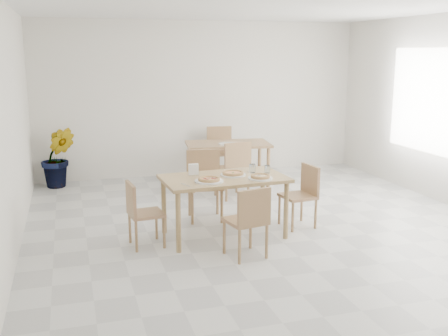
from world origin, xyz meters
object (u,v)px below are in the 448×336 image
object	(u,v)px
chair_west	(140,210)
tumbler_a	(252,168)
chair_south	(249,217)
plate_empty	(228,144)
chair_back_n	(220,148)
plate_margherita	(233,175)
pizza_mushroom	(260,176)
second_table	(228,148)
plate_mushroom	(260,178)
plate_pepperoni	(209,181)
pizza_pepperoni	(209,179)
chair_east	(303,191)
potted_plant	(58,157)
chair_north	(204,179)
tumbler_b	(267,169)
pizza_margherita	(233,173)
chair_back_s	(234,165)
napkin_holder	(194,170)
main_table	(224,184)

from	to	relation	value
chair_west	tumbler_a	xyz separation A→B (m)	(1.45, 0.22, 0.35)
chair_south	plate_empty	xyz separation A→B (m)	(0.68, 2.99, 0.29)
chair_south	chair_west	world-z (taller)	chair_south
chair_back_n	plate_margherita	bearing A→B (deg)	-98.16
pizza_mushroom	second_table	xyz separation A→B (m)	(0.39, 2.57, -0.12)
plate_mushroom	plate_pepperoni	xyz separation A→B (m)	(-0.62, 0.04, 0.00)
plate_margherita	chair_back_n	xyz separation A→B (m)	(0.71, 3.00, -0.23)
chair_south	tumbler_a	world-z (taller)	tumbler_a
pizza_pepperoni	plate_empty	world-z (taller)	pizza_pepperoni
plate_mushroom	plate_empty	size ratio (longest dim) A/B	0.96
chair_east	potted_plant	bearing A→B (deg)	-141.46
chair_south	chair_north	xyz separation A→B (m)	(-0.09, 1.58, 0.07)
tumbler_b	chair_back_n	distance (m)	3.00
pizza_margherita	chair_back_s	xyz separation A→B (m)	(0.52, 1.56, -0.26)
chair_west	chair_east	world-z (taller)	chair_east
plate_margherita	plate_pepperoni	bearing A→B (deg)	-148.18
chair_north	potted_plant	size ratio (longest dim) A/B	0.91
plate_mushroom	plate_pepperoni	bearing A→B (deg)	176.53
plate_margherita	potted_plant	bearing A→B (deg)	124.26
pizza_mushroom	plate_pepperoni	bearing A→B (deg)	176.53
plate_mushroom	pizza_pepperoni	xyz separation A→B (m)	(-0.62, 0.04, 0.02)
pizza_margherita	pizza_mushroom	size ratio (longest dim) A/B	1.07
chair_south	second_table	size ratio (longest dim) A/B	0.55
second_table	plate_margherita	bearing A→B (deg)	-98.00
pizza_mushroom	napkin_holder	distance (m)	0.83
chair_north	pizza_mushroom	distance (m)	1.14
chair_north	main_table	bearing A→B (deg)	-79.38
pizza_margherita	napkin_holder	xyz separation A→B (m)	(-0.46, 0.14, 0.04)
chair_north	napkin_holder	size ratio (longest dim) A/B	6.42
napkin_holder	plate_empty	distance (m)	2.29
chair_north	plate_pepperoni	distance (m)	1.03
plate_margherita	chair_back_s	bearing A→B (deg)	71.69
chair_west	plate_pepperoni	xyz separation A→B (m)	(0.80, -0.12, 0.31)
pizza_mushroom	plate_margherita	bearing A→B (deg)	133.97
chair_west	plate_mushroom	distance (m)	1.47
chair_west	chair_east	size ratio (longest dim) A/B	0.96
plate_pepperoni	second_table	world-z (taller)	plate_pepperoni
tumbler_a	chair_back_n	size ratio (longest dim) A/B	0.11
main_table	chair_back_n	distance (m)	3.16
tumbler_b	second_table	xyz separation A→B (m)	(0.18, 2.28, -0.14)
chair_west	plate_pepperoni	distance (m)	0.87
main_table	tumbler_a	bearing A→B (deg)	15.95
pizza_margherita	plate_empty	size ratio (longest dim) A/B	1.02
chair_south	tumbler_b	size ratio (longest dim) A/B	8.74
plate_empty	pizza_mushroom	bearing A→B (deg)	-97.98
pizza_mushroom	pizza_pepperoni	size ratio (longest dim) A/B	0.90
plate_margherita	second_table	xyz separation A→B (m)	(0.64, 2.30, -0.10)
chair_south	chair_east	bearing A→B (deg)	-152.12
chair_west	tumbler_b	size ratio (longest dim) A/B	8.29
pizza_pepperoni	potted_plant	world-z (taller)	potted_plant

